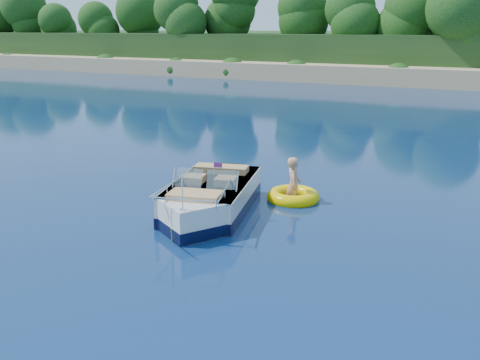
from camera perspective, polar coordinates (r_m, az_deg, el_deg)
The scene contains 4 objects.
ground at distance 11.70m, azimuth 8.22°, elevation -7.52°, with size 160.00×160.00×0.00m, color #091A42.
motorboat at distance 13.74m, azimuth -3.34°, elevation -2.24°, with size 2.72×5.22×1.77m.
tow_tube at distance 14.95m, azimuth 5.69°, elevation -1.76°, with size 1.84×1.84×0.39m.
boy at distance 14.96m, azimuth 5.66°, elevation -2.15°, with size 0.61×0.40×1.67m, color tan.
Camera 1 is at (3.38, -10.20, 4.63)m, focal length 40.00 mm.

